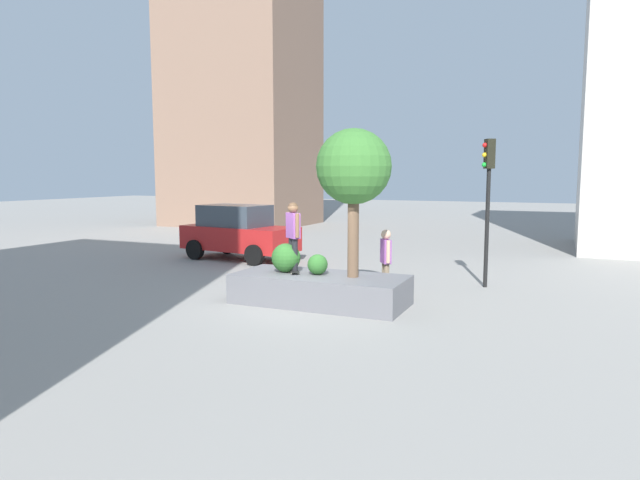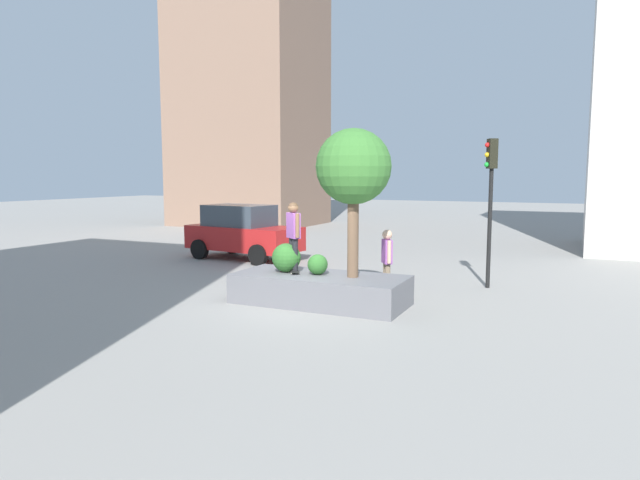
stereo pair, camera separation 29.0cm
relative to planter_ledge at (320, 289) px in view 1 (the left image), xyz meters
The scene contains 10 objects.
ground_plane 0.55m from the planter_ledge, 140.98° to the right, with size 120.00×120.00×0.00m, color gray.
planter_ledge is the anchor object (origin of this frame).
plaza_tree 3.21m from the planter_ledge, ahead, with size 1.87×1.87×3.68m.
boxwood_shrub 0.64m from the planter_ledge, 165.70° to the left, with size 0.52×0.52×0.52m, color #2D6628.
hedge_clump 1.24m from the planter_ledge, behind, with size 0.76×0.76×0.76m, color #2D6628.
skateboard 0.89m from the planter_ledge, behind, with size 0.64×0.77×0.07m.
skateboarder 1.66m from the planter_ledge, behind, with size 0.50×0.45×1.77m.
sedan_parked 8.39m from the planter_ledge, 136.40° to the left, with size 4.81×2.63×2.14m.
traffic_light_corner 5.94m from the planter_ledge, 47.65° to the left, with size 0.37×0.36×4.34m.
passerby_with_bag 2.37m from the planter_ledge, 59.87° to the left, with size 0.43×0.53×1.79m.
Camera 1 is at (5.95, -12.59, 3.28)m, focal length 31.18 mm.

